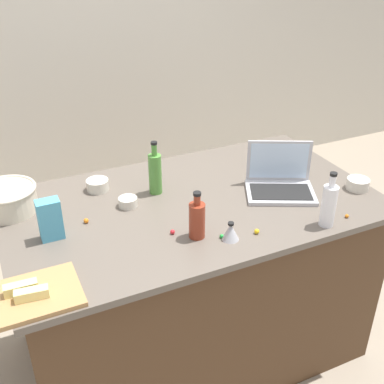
% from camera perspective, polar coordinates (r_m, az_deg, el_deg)
% --- Properties ---
extents(ground_plane, '(12.00, 12.00, 0.00)m').
position_cam_1_polar(ground_plane, '(2.73, 0.00, -17.65)').
color(ground_plane, gray).
extents(wall_back, '(8.00, 0.10, 2.60)m').
position_cam_1_polar(wall_back, '(3.78, -13.16, 17.94)').
color(wall_back, beige).
rests_on(wall_back, ground).
extents(island_counter, '(1.66, 0.96, 0.90)m').
position_cam_1_polar(island_counter, '(2.42, 0.00, -10.34)').
color(island_counter, '#4C331E').
rests_on(island_counter, ground).
extents(laptop, '(0.38, 0.34, 0.22)m').
position_cam_1_polar(laptop, '(2.27, 10.36, 1.23)').
color(laptop, '#B7B7BC').
rests_on(laptop, island_counter).
extents(mixing_bowl_large, '(0.26, 0.26, 0.11)m').
position_cam_1_polar(mixing_bowl_large, '(2.22, -21.08, -0.75)').
color(mixing_bowl_large, beige).
rests_on(mixing_bowl_large, island_counter).
extents(bottle_vinegar, '(0.06, 0.06, 0.24)m').
position_cam_1_polar(bottle_vinegar, '(2.03, 15.90, -1.44)').
color(bottle_vinegar, white).
rests_on(bottle_vinegar, island_counter).
extents(bottle_olive, '(0.06, 0.06, 0.25)m').
position_cam_1_polar(bottle_olive, '(2.20, -4.39, 2.31)').
color(bottle_olive, '#4C8C38').
rests_on(bottle_olive, island_counter).
extents(bottle_soy, '(0.07, 0.07, 0.20)m').
position_cam_1_polar(bottle_soy, '(1.89, 0.59, -3.26)').
color(bottle_soy, maroon).
rests_on(bottle_soy, island_counter).
extents(cutting_board, '(0.32, 0.24, 0.02)m').
position_cam_1_polar(cutting_board, '(1.73, -18.45, -11.62)').
color(cutting_board, '#AD7F4C').
rests_on(cutting_board, island_counter).
extents(butter_stick_left, '(0.11, 0.05, 0.04)m').
position_cam_1_polar(butter_stick_left, '(1.69, -18.48, -11.39)').
color(butter_stick_left, '#F4E58C').
rests_on(butter_stick_left, cutting_board).
extents(butter_stick_right, '(0.11, 0.04, 0.04)m').
position_cam_1_polar(butter_stick_right, '(1.73, -19.64, -10.68)').
color(butter_stick_right, '#F4E58C').
rests_on(butter_stick_right, cutting_board).
extents(ramekin_small, '(0.08, 0.08, 0.04)m').
position_cam_1_polar(ramekin_small, '(2.14, -7.60, -1.18)').
color(ramekin_small, beige).
rests_on(ramekin_small, island_counter).
extents(ramekin_medium, '(0.10, 0.10, 0.05)m').
position_cam_1_polar(ramekin_medium, '(2.29, -11.13, 0.82)').
color(ramekin_medium, beige).
rests_on(ramekin_medium, island_counter).
extents(ramekin_wide, '(0.10, 0.10, 0.05)m').
position_cam_1_polar(ramekin_wide, '(2.39, 19.05, 0.91)').
color(ramekin_wide, beige).
rests_on(ramekin_wide, island_counter).
extents(kitchen_timer, '(0.07, 0.07, 0.08)m').
position_cam_1_polar(kitchen_timer, '(1.90, 4.59, -4.69)').
color(kitchen_timer, '#B2B2B7').
rests_on(kitchen_timer, island_counter).
extents(candy_bag, '(0.09, 0.06, 0.17)m').
position_cam_1_polar(candy_bag, '(1.96, -16.48, -3.15)').
color(candy_bag, '#4CA5CC').
rests_on(candy_bag, island_counter).
extents(candy_0, '(0.02, 0.02, 0.02)m').
position_cam_1_polar(candy_0, '(1.94, -2.32, -4.74)').
color(candy_0, red).
rests_on(candy_0, island_counter).
extents(candy_1, '(0.02, 0.02, 0.02)m').
position_cam_1_polar(candy_1, '(1.92, 3.54, -5.26)').
color(candy_1, green).
rests_on(candy_1, island_counter).
extents(candy_2, '(0.02, 0.02, 0.02)m').
position_cam_1_polar(candy_2, '(2.15, 17.88, -2.72)').
color(candy_2, orange).
rests_on(candy_2, island_counter).
extents(candy_3, '(0.02, 0.02, 0.02)m').
position_cam_1_polar(candy_3, '(2.06, -12.44, -3.34)').
color(candy_3, orange).
rests_on(candy_3, island_counter).
extents(candy_4, '(0.02, 0.02, 0.02)m').
position_cam_1_polar(candy_4, '(2.38, 9.36, 1.60)').
color(candy_4, blue).
rests_on(candy_4, island_counter).
extents(candy_6, '(0.02, 0.02, 0.02)m').
position_cam_1_polar(candy_6, '(1.96, 7.68, -4.65)').
color(candy_6, yellow).
rests_on(candy_6, island_counter).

